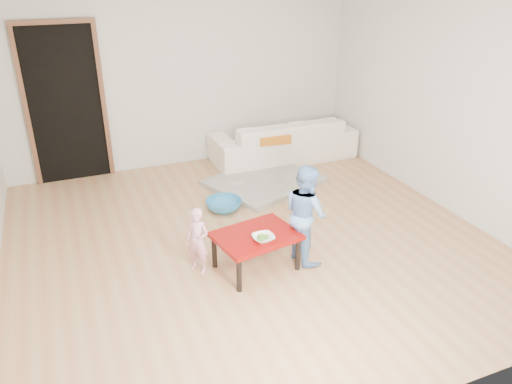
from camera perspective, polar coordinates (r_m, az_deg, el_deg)
floor at (r=5.47m, az=-0.80°, el=-5.36°), size 5.00×5.00×0.01m
back_wall at (r=7.25m, az=-8.36°, el=13.12°), size 5.00×0.02×2.60m
right_wall at (r=6.27m, az=21.24°, el=9.83°), size 0.02×5.00×2.60m
doorway at (r=7.09m, az=-20.92°, el=9.18°), size 1.02×0.08×2.11m
sofa at (r=7.55m, az=3.09°, el=6.04°), size 2.14×0.84×0.63m
cushion at (r=7.16m, az=1.75°, el=6.36°), size 0.50×0.45×0.12m
red_table at (r=4.88m, az=-0.00°, el=-6.78°), size 0.85×0.70×0.38m
bowl at (r=4.67m, az=0.85°, el=-5.28°), size 0.20×0.20×0.05m
broccoli at (r=4.67m, az=0.85°, el=-5.25°), size 0.12×0.12×0.06m
child_pink at (r=4.81m, az=-6.69°, el=-5.54°), size 0.28×0.29×0.66m
child_blue at (r=4.92m, az=5.70°, el=-2.45°), size 0.44×0.53×1.01m
basin at (r=6.05m, az=-3.70°, el=-1.49°), size 0.44×0.44×0.14m
blanket at (r=6.77m, az=0.94°, el=1.22°), size 1.67×1.54×0.07m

